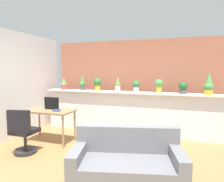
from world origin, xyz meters
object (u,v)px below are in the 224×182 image
Objects in this scene: potted_plant_5 at (159,85)px; desk at (50,114)px; potted_plant_3 at (118,85)px; book_on_desk at (57,111)px; tv_monitor at (52,103)px; side_cube_shelf at (101,136)px; couch at (127,166)px; potted_plant_1 at (82,83)px; potted_plant_2 at (98,83)px; potted_plant_0 at (64,83)px; potted_plant_4 at (136,86)px; potted_plant_7 at (209,85)px; office_chair at (23,135)px; potted_plant_6 at (183,87)px.

potted_plant_5 is 0.30× the size of desk.
book_on_desk is (-1.02, -1.24, -0.51)m from potted_plant_3.
tv_monitor is 2.62× the size of book_on_desk.
couch is (0.88, -1.20, 0.03)m from side_cube_shelf.
potted_plant_1 is 1.30× the size of potted_plant_2.
couch reaches higher than desk.
potted_plant_4 is at bearing 1.33° from potted_plant_0.
potted_plant_3 is 2.15m from potted_plant_7.
tv_monitor is at bearing -102.25° from potted_plant_1.
potted_plant_2 is at bearing -1.52° from potted_plant_1.
potted_plant_7 is at bearing -2.20° from potted_plant_4.
potted_plant_3 is 1.51m from side_cube_shelf.
potted_plant_0 is 1.07× the size of potted_plant_5.
potted_plant_0 is 2.18m from side_cube_shelf.
potted_plant_0 is 2.65m from potted_plant_5.
office_chair is at bearing -112.01° from potted_plant_2.
desk is at bearing 161.41° from book_on_desk.
potted_plant_0 reaches higher than potted_plant_5.
potted_plant_0 is at bearing -178.67° from potted_plant_4.
potted_plant_1 reaches higher than couch.
potted_plant_2 is at bearing -178.13° from potted_plant_4.
office_chair is (-0.07, -0.84, -0.50)m from tv_monitor.
tv_monitor is at bearing -159.42° from potted_plant_6.
potted_plant_7 is 0.54× the size of office_chair.
potted_plant_0 reaches higher than office_chair.
potted_plant_5 reaches higher than book_on_desk.
potted_plant_4 is 2.81m from office_chair.
potted_plant_5 is at bearing 31.41° from book_on_desk.
potted_plant_7 is 0.98× the size of side_cube_shelf.
potted_plant_1 reaches higher than potted_plant_0.
potted_plant_1 is 1.85m from side_cube_shelf.
potted_plant_3 is (1.60, 0.02, -0.01)m from potted_plant_0.
potted_plant_4 is (1.51, 0.02, -0.05)m from potted_plant_1.
potted_plant_4 is 2.57m from couch.
office_chair is (-0.78, -1.92, -0.91)m from potted_plant_2.
potted_plant_6 is 3.16m from desk.
potted_plant_3 is at bearing -178.91° from potted_plant_5.
office_chair is at bearing -82.29° from potted_plant_0.
side_cube_shelf is 1.14m from book_on_desk.
potted_plant_7 is (2.72, -0.03, 0.03)m from potted_plant_2.
potted_plant_2 reaches higher than side_cube_shelf.
potted_plant_1 is 1.54× the size of potted_plant_4.
potted_plant_0 is 0.21× the size of couch.
potted_plant_1 is 1.20m from tv_monitor.
desk is (-1.27, -1.16, -0.61)m from potted_plant_3.
potted_plant_6 is at bearing 33.03° from office_chair.
potted_plant_5 is 2.34× the size of book_on_desk.
potted_plant_0 is 1.23× the size of potted_plant_4.
potted_plant_7 is at bearing -2.65° from potted_plant_5.
desk is (-2.32, -1.18, -0.63)m from potted_plant_5.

